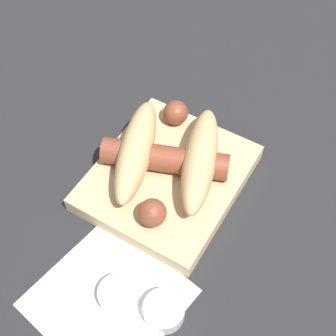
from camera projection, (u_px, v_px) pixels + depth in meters
name	position (u px, v px, depth m)	size (l,w,h in m)	color
ground_plane	(168.00, 183.00, 0.64)	(3.00, 3.00, 0.00)	#232326
food_tray	(168.00, 178.00, 0.63)	(0.21, 0.18, 0.02)	tan
bread_roll	(168.00, 155.00, 0.61)	(0.20, 0.18, 0.05)	tan
sausage	(165.00, 159.00, 0.61)	(0.19, 0.17, 0.04)	brown
pickled_veggies	(143.00, 129.00, 0.67)	(0.05, 0.04, 0.00)	#F99E4C
napkin	(108.00, 297.00, 0.55)	(0.18, 0.18, 0.00)	white
condiment_cup_near	(119.00, 296.00, 0.54)	(0.05, 0.05, 0.02)	white
condiment_cup_far	(164.00, 311.00, 0.53)	(0.05, 0.05, 0.02)	white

